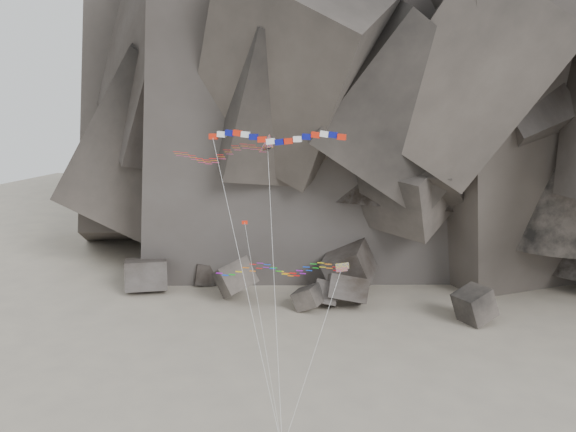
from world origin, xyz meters
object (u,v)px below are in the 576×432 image
(delta_kite, at_px, (215,153))
(parafoil_kite, at_px, (275,269))
(banner_kite, at_px, (276,138))
(pennant_kite, at_px, (252,271))

(delta_kite, xyz_separation_m, parafoil_kite, (6.22, -1.02, -10.22))
(delta_kite, distance_m, banner_kite, 6.56)
(banner_kite, xyz_separation_m, pennant_kite, (-1.58, -1.82, -11.81))
(delta_kite, height_order, banner_kite, banner_kite)
(banner_kite, bearing_deg, pennant_kite, -140.30)
(pennant_kite, bearing_deg, parafoil_kite, 24.22)
(delta_kite, bearing_deg, pennant_kite, -6.53)
(banner_kite, bearing_deg, parafoil_kite, -118.79)
(delta_kite, xyz_separation_m, banner_kite, (6.30, -0.81, 1.65))
(pennant_kite, bearing_deg, banner_kite, 26.33)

